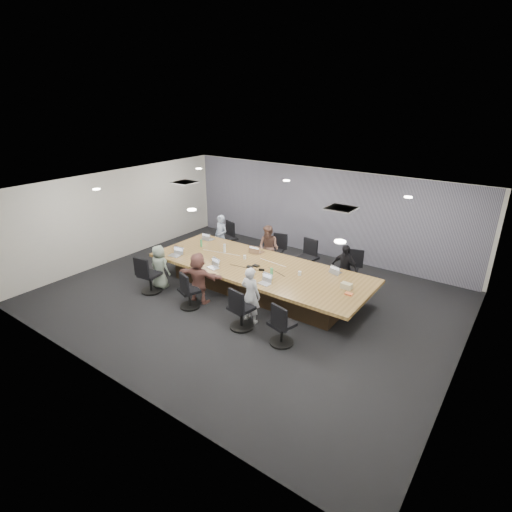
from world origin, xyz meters
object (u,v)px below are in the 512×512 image
Objects in this scene: chair_4 at (150,277)px; laptop_4 at (174,256)px; mug_brown at (176,247)px; chair_1 at (275,254)px; bottle_green_left at (201,243)px; laptop_6 at (264,284)px; chair_0 at (228,241)px; chair_6 at (241,311)px; chair_2 at (307,261)px; snack_packet at (349,294)px; chair_3 at (349,272)px; person_3 at (344,268)px; person_6 at (251,295)px; chair_5 at (189,293)px; person_4 at (160,267)px; canvas_bag at (346,286)px; chair_7 at (282,327)px; person_1 at (269,248)px; laptop_3 at (335,272)px; conference_table at (258,278)px; laptop_5 at (213,268)px; bottle_green_right at (272,273)px; person_5 at (199,278)px; stapler at (262,270)px; person_0 at (221,236)px; laptop_0 at (209,239)px; laptop_1 at (258,252)px; bottle_clear at (225,248)px.

laptop_4 is (0.00, 0.90, 0.33)m from chair_4.
mug_brown reaches higher than chair_4.
bottle_green_left is at bearing 27.85° from chair_1.
chair_0 is at bearing 148.22° from laptop_6.
chair_2 is at bearing 102.82° from chair_6.
chair_3 is at bearing 112.62° from snack_packet.
chair_2 is 0.67× the size of person_3.
chair_2 is at bearing -88.20° from person_6.
chair_2 is 1.14× the size of chair_5.
person_4 is (0.12, -3.05, 0.18)m from chair_0.
chair_2 is 3.80m from laptop_4.
person_6 is 2.22m from canvas_bag.
bottle_green_left is 4.80m from snack_packet.
canvas_bag reaches higher than snack_packet.
chair_7 is 3.23× the size of canvas_bag.
person_1 is (0.28, 3.05, 0.30)m from chair_5.
laptop_3 is at bearing 75.99° from chair_6.
conference_table is 2.02m from laptop_3.
chair_4 reaches higher than chair_5.
snack_packet reaches higher than laptop_6.
chair_7 reaches higher than conference_table.
person_6 is at bearing 153.45° from chair_0.
laptop_5 is 1.21× the size of bottle_green_right.
conference_table is 4.97× the size of person_4.
chair_1 is 3.05m from laptop_4.
bottle_green_left is (-1.61, -1.51, 0.45)m from chair_1.
chair_2 is 0.66× the size of person_5.
chair_7 is 5.49× the size of stapler.
chair_3 is 4.27m from person_0.
laptop_0 is at bearing -3.09° from chair_3.
laptop_6 is at bearing -18.55° from bottle_green_left.
canvas_bag is at bearing 161.81° from laptop_1.
laptop_1 is at bearing 47.68° from chair_4.
person_1 is (1.72, 3.05, 0.26)m from chair_4.
chair_1 is 0.95× the size of chair_6.
person_1 is (-0.58, 1.35, 0.28)m from conference_table.
chair_0 is at bearing -93.52° from laptop_0.
mug_brown is 2.91m from stapler.
chair_4 is 0.62× the size of person_6.
person_4 is (0.12, -2.15, -0.15)m from laptop_0.
person_5 reaches higher than bottle_clear.
bottle_clear is at bearing 127.79° from laptop_5.
bottle_green_right is (3.10, -2.09, 0.44)m from chair_0.
laptop_3 is at bearing 14.01° from laptop_4.
stapler is (0.84, -1.01, 0.02)m from laptop_1.
laptop_4 is 1.88× the size of snack_packet.
laptop_6 is at bearing -151.50° from canvas_bag.
stapler is at bearing 98.27° from chair_1.
chair_7 is 0.66× the size of person_4.
person_5 reaches higher than person_3.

